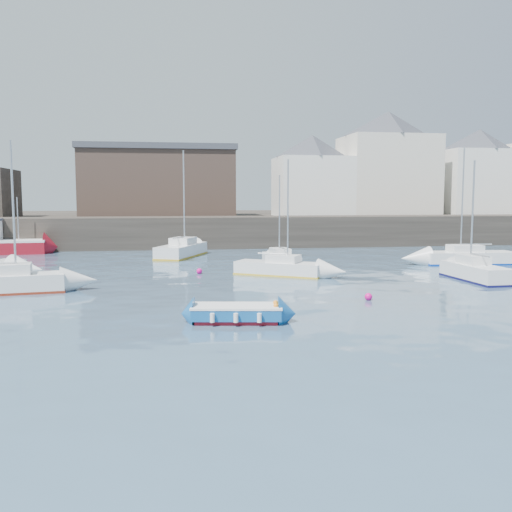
{
  "coord_description": "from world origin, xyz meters",
  "views": [
    {
      "loc": [
        -5.18,
        -20.91,
        5.0
      ],
      "look_at": [
        0.0,
        12.0,
        1.5
      ],
      "focal_mm": 40.0,
      "sensor_mm": 36.0,
      "label": 1
    }
  ],
  "objects": [
    {
      "name": "water",
      "position": [
        0.0,
        0.0,
        0.0
      ],
      "size": [
        220.0,
        220.0,
        0.0
      ],
      "primitive_type": "plane",
      "color": "#2D4760",
      "rests_on": "ground"
    },
    {
      "name": "sailboat_f",
      "position": [
        2.95,
        19.15,
        0.46
      ],
      "size": [
        1.98,
        5.11,
        6.51
      ],
      "color": "silver",
      "rests_on": "ground"
    },
    {
      "name": "bldg_east_a",
      "position": [
        20.0,
        42.0,
        8.81
      ],
      "size": [
        13.36,
        13.36,
        11.8
      ],
      "color": "beige",
      "rests_on": "land_strip"
    },
    {
      "name": "buoy_near",
      "position": [
        -2.87,
        3.53,
        0.0
      ],
      "size": [
        0.43,
        0.43,
        0.43
      ],
      "primitive_type": "sphere",
      "color": "#DE097B",
      "rests_on": "ground"
    },
    {
      "name": "sailboat_d",
      "position": [
        16.88,
        18.05,
        0.52
      ],
      "size": [
        6.81,
        2.58,
        8.52
      ],
      "color": "silver",
      "rests_on": "ground"
    },
    {
      "name": "quay_wall",
      "position": [
        0.0,
        35.0,
        1.5
      ],
      "size": [
        90.0,
        5.0,
        3.0
      ],
      "primitive_type": "cube",
      "color": "#28231E",
      "rests_on": "ground"
    },
    {
      "name": "sailboat_a",
      "position": [
        -13.5,
        9.92,
        0.55
      ],
      "size": [
        6.24,
        2.76,
        7.83
      ],
      "color": "silver",
      "rests_on": "ground"
    },
    {
      "name": "bldg_east_d",
      "position": [
        11.0,
        41.5,
        7.36
      ],
      "size": [
        11.14,
        11.14,
        8.95
      ],
      "color": "white",
      "rests_on": "land_strip"
    },
    {
      "name": "bldg_east_b",
      "position": [
        31.0,
        41.5,
        7.87
      ],
      "size": [
        11.88,
        11.88,
        9.95
      ],
      "color": "white",
      "rests_on": "land_strip"
    },
    {
      "name": "land_strip",
      "position": [
        0.0,
        53.0,
        1.4
      ],
      "size": [
        90.0,
        32.0,
        2.8
      ],
      "primitive_type": "cube",
      "color": "#28231E",
      "rests_on": "ground"
    },
    {
      "name": "buoy_mid",
      "position": [
        4.41,
        5.06,
        0.0
      ],
      "size": [
        0.37,
        0.37,
        0.37
      ],
      "primitive_type": "sphere",
      "color": "#DE097B",
      "rests_on": "ground"
    },
    {
      "name": "blue_dinghy",
      "position": [
        -2.47,
        1.28,
        0.38
      ],
      "size": [
        3.79,
        2.15,
        0.68
      ],
      "color": "maroon",
      "rests_on": "ground"
    },
    {
      "name": "sailboat_h",
      "position": [
        -3.95,
        26.64,
        0.57
      ],
      "size": [
        4.67,
        7.14,
        8.78
      ],
      "color": "silver",
      "rests_on": "ground"
    },
    {
      "name": "warehouse",
      "position": [
        -6.0,
        43.0,
        6.62
      ],
      "size": [
        16.4,
        10.4,
        7.6
      ],
      "color": "#3D2D26",
      "rests_on": "land_strip"
    },
    {
      "name": "sailboat_b",
      "position": [
        1.9,
        14.34,
        0.47
      ],
      "size": [
        5.75,
        4.55,
        7.28
      ],
      "color": "silver",
      "rests_on": "ground"
    },
    {
      "name": "sailboat_c",
      "position": [
        12.94,
        10.29,
        0.54
      ],
      "size": [
        1.87,
        5.45,
        7.12
      ],
      "color": "silver",
      "rests_on": "ground"
    },
    {
      "name": "buoy_far",
      "position": [
        -3.12,
        15.83,
        0.0
      ],
      "size": [
        0.37,
        0.37,
        0.37
      ],
      "primitive_type": "sphere",
      "color": "#DE097B",
      "rests_on": "ground"
    }
  ]
}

